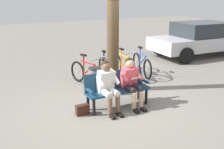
% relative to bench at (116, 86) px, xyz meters
% --- Properties ---
extents(ground_plane, '(40.00, 40.00, 0.00)m').
position_rel_bench_xyz_m(ground_plane, '(0.18, -0.02, -0.51)').
color(ground_plane, slate).
extents(bench, '(1.60, 0.49, 0.87)m').
position_rel_bench_xyz_m(bench, '(0.00, 0.00, 0.00)').
color(bench, navy).
rests_on(bench, ground).
extents(person_reading, '(0.49, 0.77, 1.20)m').
position_rel_bench_xyz_m(person_reading, '(-0.32, 0.17, 0.16)').
color(person_reading, '#D84C59').
rests_on(person_reading, ground).
extents(person_companion, '(0.49, 0.77, 1.20)m').
position_rel_bench_xyz_m(person_companion, '(0.32, 0.16, 0.16)').
color(person_companion, white).
rests_on(person_companion, ground).
extents(handbag, '(0.30, 0.15, 0.24)m').
position_rel_bench_xyz_m(handbag, '(0.94, 0.07, -0.39)').
color(handbag, '#3F1E14').
rests_on(handbag, ground).
extents(tree_trunk, '(0.33, 0.33, 4.08)m').
position_rel_bench_xyz_m(tree_trunk, '(-0.47, -1.04, 1.53)').
color(tree_trunk, '#4C3823').
rests_on(tree_trunk, ground).
extents(litter_bin, '(0.35, 0.35, 0.76)m').
position_rel_bench_xyz_m(litter_bin, '(0.12, -0.97, -0.13)').
color(litter_bin, slate).
rests_on(litter_bin, ground).
extents(bicycle_blue, '(0.56, 1.65, 0.94)m').
position_rel_bench_xyz_m(bicycle_blue, '(-2.06, -1.89, -0.15)').
color(bicycle_blue, black).
rests_on(bicycle_blue, ground).
extents(bicycle_black, '(0.48, 1.68, 0.94)m').
position_rel_bench_xyz_m(bicycle_black, '(-1.40, -1.97, -0.15)').
color(bicycle_black, black).
rests_on(bicycle_black, ground).
extents(bicycle_green, '(0.55, 1.65, 0.94)m').
position_rel_bench_xyz_m(bicycle_green, '(-0.68, -1.90, -0.15)').
color(bicycle_green, black).
rests_on(bicycle_green, ground).
extents(bicycle_red, '(0.58, 1.64, 0.94)m').
position_rel_bench_xyz_m(bicycle_red, '(0.00, -1.74, -0.15)').
color(bicycle_red, black).
rests_on(bicycle_red, ground).
extents(parked_car, '(4.30, 2.22, 1.47)m').
position_rel_bench_xyz_m(parked_car, '(-5.94, -3.10, 0.27)').
color(parked_car, silver).
rests_on(parked_car, ground).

